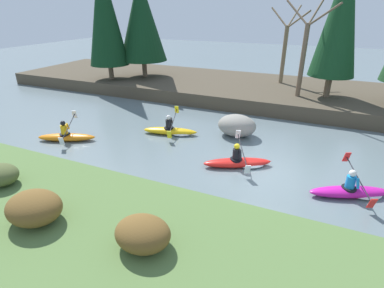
{
  "coord_description": "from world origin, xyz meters",
  "views": [
    {
      "loc": [
        1.44,
        -10.35,
        5.84
      ],
      "look_at": [
        -3.23,
        0.2,
        0.55
      ],
      "focal_mm": 28.0,
      "sensor_mm": 36.0,
      "label": 1
    }
  ],
  "objects_px": {
    "kayaker_far_back": "(67,136)",
    "kayaker_lead": "(353,191)",
    "kayaker_trailing": "(172,131)",
    "boulder_midstream": "(237,125)",
    "kayaker_middle": "(240,162)"
  },
  "relations": [
    {
      "from": "kayaker_lead",
      "to": "kayaker_trailing",
      "type": "xyz_separation_m",
      "value": [
        -8.07,
        2.35,
        0.0
      ]
    },
    {
      "from": "kayaker_far_back",
      "to": "boulder_midstream",
      "type": "distance_m",
      "value": 8.23
    },
    {
      "from": "kayaker_middle",
      "to": "boulder_midstream",
      "type": "bearing_deg",
      "value": 81.02
    },
    {
      "from": "kayaker_trailing",
      "to": "kayaker_far_back",
      "type": "bearing_deg",
      "value": -162.69
    },
    {
      "from": "kayaker_far_back",
      "to": "boulder_midstream",
      "type": "relative_size",
      "value": 1.44
    },
    {
      "from": "kayaker_middle",
      "to": "boulder_midstream",
      "type": "distance_m",
      "value": 3.21
    },
    {
      "from": "kayaker_lead",
      "to": "kayaker_middle",
      "type": "relative_size",
      "value": 1.01
    },
    {
      "from": "kayaker_lead",
      "to": "kayaker_trailing",
      "type": "distance_m",
      "value": 8.41
    },
    {
      "from": "kayaker_lead",
      "to": "kayaker_far_back",
      "type": "relative_size",
      "value": 1.0
    },
    {
      "from": "kayaker_far_back",
      "to": "boulder_midstream",
      "type": "xyz_separation_m",
      "value": [
        7.24,
        3.89,
        0.31
      ]
    },
    {
      "from": "kayaker_lead",
      "to": "kayaker_middle",
      "type": "xyz_separation_m",
      "value": [
        -4.05,
        0.49,
        0.0
      ]
    },
    {
      "from": "kayaker_far_back",
      "to": "kayaker_lead",
      "type": "bearing_deg",
      "value": -21.97
    },
    {
      "from": "kayaker_middle",
      "to": "kayaker_trailing",
      "type": "xyz_separation_m",
      "value": [
        -4.02,
        1.86,
        0.0
      ]
    },
    {
      "from": "kayaker_lead",
      "to": "kayaker_trailing",
      "type": "relative_size",
      "value": 0.98
    },
    {
      "from": "kayaker_middle",
      "to": "kayaker_far_back",
      "type": "bearing_deg",
      "value": 158.29
    }
  ]
}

